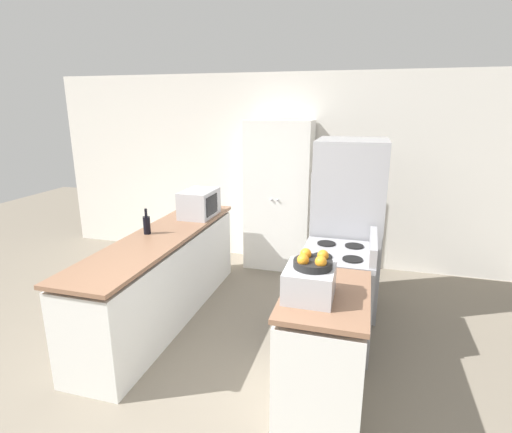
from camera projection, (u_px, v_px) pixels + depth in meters
name	position (u px, v px, depth m)	size (l,w,h in m)	color
wall_back	(286.00, 170.00, 5.55)	(7.00, 0.06, 2.60)	silver
counter_left	(163.00, 278.00, 4.15)	(0.60, 2.62, 0.91)	silver
counter_right	(323.00, 351.00, 2.91)	(0.60, 0.93, 0.91)	silver
pantry_cabinet	(279.00, 196.00, 5.38)	(0.87, 0.50, 2.00)	white
stove	(336.00, 297.00, 3.68)	(0.66, 0.71, 1.07)	#9E9EA3
refrigerator	(348.00, 227.00, 4.26)	(0.73, 0.73, 1.85)	#A3A3A8
microwave	(199.00, 203.00, 4.66)	(0.35, 0.51, 0.31)	#B2B2B7
wine_bottle	(147.00, 224.00, 4.03)	(0.07, 0.07, 0.26)	black
toaster_oven	(309.00, 283.00, 2.69)	(0.34, 0.36, 0.21)	#B2B2B7
fruit_bowl	(313.00, 262.00, 2.66)	(0.26, 0.26, 0.11)	black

